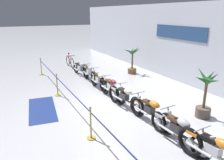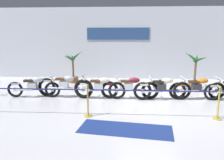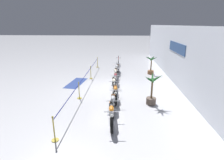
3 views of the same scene
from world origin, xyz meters
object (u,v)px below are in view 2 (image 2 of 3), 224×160
object	(u,v)px
motorcycle_maroon_3	(130,88)
motorcycle_silver_1	(65,86)
potted_palm_right_of_row	(73,69)
stanchion_far_left	(106,94)
motorcycle_silver_0	(34,87)
stanchion_mid_right	(218,108)
motorcycle_cream_2	(100,87)
motorcycle_cream_4	(163,88)
stanchion_mid_left	(88,106)
potted_palm_left_of_row	(195,73)
motorcycle_orange_5	(198,88)
floor_banner	(125,129)

from	to	relation	value
motorcycle_maroon_3	motorcycle_silver_1	bearing A→B (deg)	179.26
potted_palm_right_of_row	stanchion_far_left	bearing A→B (deg)	-66.03
motorcycle_silver_0	stanchion_mid_right	xyz separation A→B (m)	(6.72, -2.07, -0.10)
motorcycle_silver_1	stanchion_mid_right	size ratio (longest dim) A/B	2.30
motorcycle_cream_2	potted_palm_right_of_row	world-z (taller)	potted_palm_right_of_row
motorcycle_cream_4	motorcycle_silver_0	bearing A→B (deg)	179.49
motorcycle_silver_0	motorcycle_cream_4	distance (m)	5.35
stanchion_mid_right	potted_palm_right_of_row	bearing A→B (deg)	138.35
motorcycle_silver_1	stanchion_mid_left	bearing A→B (deg)	-58.03
stanchion_mid_left	stanchion_mid_right	xyz separation A→B (m)	(4.08, 0.00, 0.00)
motorcycle_silver_0	motorcycle_maroon_3	world-z (taller)	motorcycle_maroon_3
potted_palm_left_of_row	potted_palm_right_of_row	world-z (taller)	potted_palm_left_of_row
motorcycle_cream_4	stanchion_mid_left	world-z (taller)	stanchion_mid_left
potted_palm_right_of_row	motorcycle_cream_4	bearing A→B (deg)	-35.31
potted_palm_left_of_row	stanchion_mid_left	distance (m)	6.27
motorcycle_orange_5	potted_palm_left_of_row	size ratio (longest dim) A/B	1.27
motorcycle_orange_5	stanchion_far_left	distance (m)	4.18
potted_palm_left_of_row	stanchion_mid_left	size ratio (longest dim) A/B	1.72
motorcycle_orange_5	potted_palm_left_of_row	world-z (taller)	potted_palm_left_of_row
motorcycle_orange_5	stanchion_mid_right	xyz separation A→B (m)	(-0.06, -2.18, -0.10)
motorcycle_cream_4	stanchion_far_left	xyz separation A→B (m)	(-2.12, -2.02, 0.28)
motorcycle_cream_4	potted_palm_right_of_row	bearing A→B (deg)	144.69
motorcycle_cream_4	stanchion_far_left	size ratio (longest dim) A/B	0.19
motorcycle_cream_4	motorcycle_maroon_3	bearing A→B (deg)	177.42
motorcycle_silver_0	potted_palm_right_of_row	size ratio (longest dim) A/B	1.25
motorcycle_orange_5	stanchion_far_left	bearing A→B (deg)	-148.52
stanchion_mid_right	stanchion_far_left	bearing A→B (deg)	180.00
motorcycle_cream_2	stanchion_far_left	distance (m)	2.11
stanchion_mid_left	motorcycle_cream_2	bearing A→B (deg)	85.53
motorcycle_silver_0	motorcycle_cream_2	xyz separation A→B (m)	(2.81, -0.03, 0.01)
stanchion_far_left	stanchion_mid_right	xyz separation A→B (m)	(3.50, -0.00, -0.40)
potted_palm_left_of_row	motorcycle_maroon_3	bearing A→B (deg)	-146.54
stanchion_far_left	stanchion_mid_left	xyz separation A→B (m)	(-0.58, -0.00, -0.40)
stanchion_far_left	stanchion_mid_right	size ratio (longest dim) A/B	11.53
motorcycle_orange_5	potted_palm_right_of_row	size ratio (longest dim) A/B	1.29
motorcycle_maroon_3	potted_palm_right_of_row	xyz separation A→B (m)	(-3.09, 3.06, 0.30)
motorcycle_cream_4	motorcycle_orange_5	distance (m)	1.44
potted_palm_left_of_row	floor_banner	world-z (taller)	potted_palm_left_of_row
potted_palm_right_of_row	stanchion_mid_left	world-z (taller)	potted_palm_right_of_row
potted_palm_left_of_row	motorcycle_silver_0	bearing A→B (deg)	-163.54
motorcycle_cream_4	potted_palm_right_of_row	size ratio (longest dim) A/B	1.31
motorcycle_cream_2	stanchion_mid_right	world-z (taller)	stanchion_mid_right
motorcycle_orange_5	motorcycle_cream_4	bearing A→B (deg)	-173.82
motorcycle_silver_0	floor_banner	world-z (taller)	motorcycle_silver_0
stanchion_far_left	floor_banner	size ratio (longest dim) A/B	4.70
motorcycle_orange_5	potted_palm_right_of_row	xyz separation A→B (m)	(-5.84, 2.97, 0.30)
motorcycle_orange_5	potted_palm_right_of_row	distance (m)	6.56
motorcycle_cream_4	potted_palm_left_of_row	size ratio (longest dim) A/B	1.29
motorcycle_cream_4	stanchion_mid_left	bearing A→B (deg)	-143.17
potted_palm_left_of_row	stanchion_mid_left	bearing A→B (deg)	-137.59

